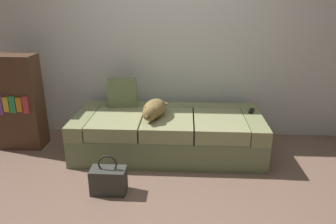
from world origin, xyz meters
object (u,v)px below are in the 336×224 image
(tv_remote, at_px, (251,111))
(bookshelf, at_px, (16,102))
(dog_tan, at_px, (154,109))
(throw_pillow, at_px, (123,93))
(couch, at_px, (168,134))
(handbag, at_px, (109,180))

(tv_remote, bearing_deg, bookshelf, -159.67)
(dog_tan, xyz_separation_m, throw_pillow, (-0.41, 0.35, 0.08))
(throw_pillow, bearing_deg, bookshelf, -170.86)
(tv_remote, relative_size, bookshelf, 0.14)
(couch, xyz_separation_m, handbag, (-0.50, -0.86, -0.10))
(handbag, bearing_deg, throw_pillow, 92.99)
(handbag, bearing_deg, bookshelf, 143.94)
(tv_remote, xyz_separation_m, bookshelf, (-2.71, -0.08, 0.08))
(tv_remote, height_order, bookshelf, bookshelf)
(dog_tan, distance_m, tv_remote, 1.13)
(throw_pillow, distance_m, handbag, 1.23)
(couch, relative_size, handbag, 5.53)
(dog_tan, bearing_deg, throw_pillow, 138.93)
(throw_pillow, height_order, handbag, throw_pillow)
(handbag, xyz_separation_m, bookshelf, (-1.27, 0.92, 0.42))
(bookshelf, bearing_deg, couch, -2.20)
(couch, bearing_deg, handbag, -120.32)
(couch, relative_size, dog_tan, 3.82)
(tv_remote, height_order, throw_pillow, throw_pillow)
(dog_tan, distance_m, bookshelf, 1.62)
(tv_remote, relative_size, throw_pillow, 0.44)
(couch, bearing_deg, bookshelf, 177.80)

